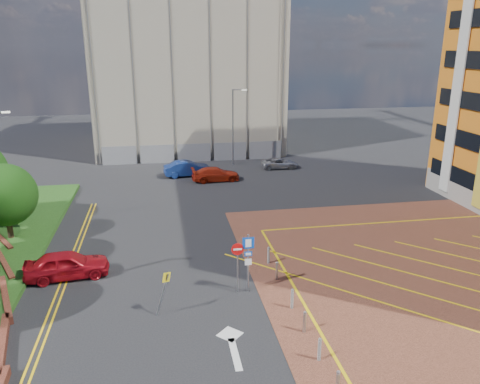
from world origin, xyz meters
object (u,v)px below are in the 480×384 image
object	(u,v)px
sign_cluster	(244,258)
car_red_left	(67,265)
warning_sign	(164,288)
car_blue_back	(187,168)
tree_c	(5,195)
car_red_back	(216,174)
lamp_back	(234,124)
car_silver_back	(280,163)

from	to	relation	value
sign_cluster	car_red_left	size ratio (longest dim) A/B	0.72
car_red_left	warning_sign	bearing A→B (deg)	-139.50
car_blue_back	sign_cluster	bearing A→B (deg)	176.78
tree_c	car_blue_back	distance (m)	18.99
car_blue_back	car_red_back	size ratio (longest dim) A/B	1.01
lamp_back	warning_sign	distance (m)	29.76
tree_c	lamp_back	size ratio (longest dim) A/B	0.61
car_red_left	car_blue_back	xyz separation A→B (m)	(7.88, 19.96, -0.01)
tree_c	car_red_left	size ratio (longest dim) A/B	1.10
car_silver_back	car_blue_back	bearing A→B (deg)	100.06
car_blue_back	car_silver_back	xyz separation A→B (m)	(9.64, 1.34, -0.22)
tree_c	car_blue_back	xyz separation A→B (m)	(12.38, 14.19, -2.44)
lamp_back	car_red_back	size ratio (longest dim) A/B	1.78
tree_c	car_silver_back	distance (m)	27.08
lamp_back	warning_sign	xyz separation A→B (m)	(-7.87, -28.55, -2.93)
tree_c	car_blue_back	world-z (taller)	tree_c
lamp_back	car_silver_back	xyz separation A→B (m)	(4.44, -2.47, -3.83)
car_silver_back	lamp_back	bearing A→B (deg)	63.04
tree_c	car_red_left	distance (m)	7.71
sign_cluster	warning_sign	bearing A→B (deg)	-159.36
car_red_left	sign_cluster	bearing A→B (deg)	-116.21
car_blue_back	car_red_back	distance (m)	3.35
car_red_left	car_blue_back	size ratio (longest dim) A/B	0.98
warning_sign	car_silver_back	size ratio (longest dim) A/B	0.59
sign_cluster	car_blue_back	xyz separation A→B (m)	(-1.41, 23.20, -1.20)
car_red_left	car_red_back	size ratio (longest dim) A/B	0.99
sign_cluster	warning_sign	world-z (taller)	sign_cluster
sign_cluster	car_silver_back	xyz separation A→B (m)	(8.22, 24.55, -1.42)
car_blue_back	car_silver_back	distance (m)	9.73
lamp_back	car_blue_back	distance (m)	7.39
sign_cluster	car_silver_back	size ratio (longest dim) A/B	0.84
car_blue_back	car_silver_back	world-z (taller)	car_blue_back
car_red_left	car_silver_back	world-z (taller)	car_red_left
lamp_back	sign_cluster	world-z (taller)	lamp_back
tree_c	car_red_back	world-z (taller)	tree_c
tree_c	car_silver_back	world-z (taller)	tree_c
tree_c	lamp_back	xyz separation A→B (m)	(17.58, 18.00, 1.17)
tree_c	sign_cluster	bearing A→B (deg)	-33.16
car_blue_back	car_silver_back	size ratio (longest dim) A/B	1.19
lamp_back	car_blue_back	size ratio (longest dim) A/B	1.76
sign_cluster	car_blue_back	world-z (taller)	sign_cluster
tree_c	lamp_back	bearing A→B (deg)	45.68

